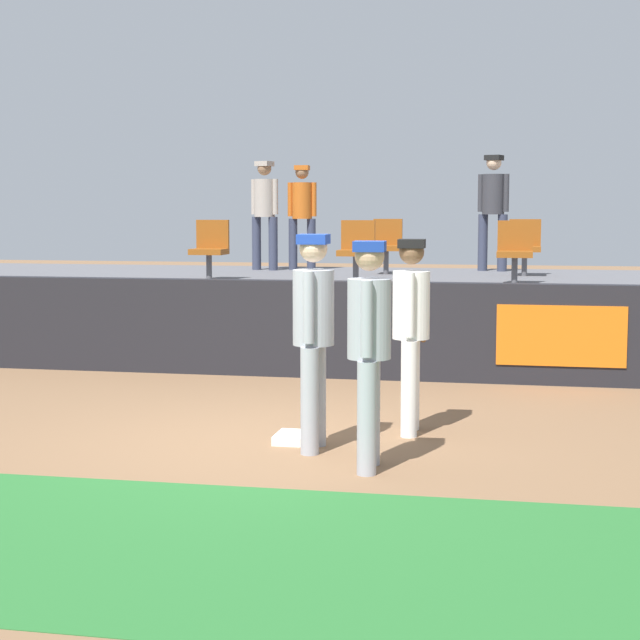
{
  "coord_description": "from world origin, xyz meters",
  "views": [
    {
      "loc": [
        2.2,
        -8.89,
        2.09
      ],
      "look_at": [
        0.23,
        1.03,
        1.0
      ],
      "focal_mm": 58.21,
      "sensor_mm": 36.0,
      "label": 1
    }
  ],
  "objects_px": {
    "player_runner_visitor": "(313,326)",
    "seat_back_right": "(525,244)",
    "seat_front_right": "(515,249)",
    "seat_front_left": "(210,246)",
    "seat_back_center": "(387,243)",
    "spectator_hooded": "(265,207)",
    "player_coach_visitor": "(369,338)",
    "spectator_capped": "(302,210)",
    "first_base": "(298,438)",
    "player_fielder_home": "(412,322)",
    "seat_front_center": "(357,247)",
    "spectator_casual": "(493,204)"
  },
  "relations": [
    {
      "from": "seat_front_center",
      "to": "spectator_capped",
      "type": "height_order",
      "value": "spectator_capped"
    },
    {
      "from": "spectator_casual",
      "to": "seat_back_right",
      "type": "bearing_deg",
      "value": 133.77
    },
    {
      "from": "player_fielder_home",
      "to": "spectator_hooded",
      "type": "relative_size",
      "value": 1.03
    },
    {
      "from": "seat_back_center",
      "to": "seat_back_right",
      "type": "height_order",
      "value": "same"
    },
    {
      "from": "player_runner_visitor",
      "to": "player_fielder_home",
      "type": "bearing_deg",
      "value": 137.87
    },
    {
      "from": "seat_back_right",
      "to": "spectator_hooded",
      "type": "bearing_deg",
      "value": 171.48
    },
    {
      "from": "player_fielder_home",
      "to": "seat_back_right",
      "type": "relative_size",
      "value": 2.16
    },
    {
      "from": "seat_back_center",
      "to": "spectator_hooded",
      "type": "relative_size",
      "value": 0.48
    },
    {
      "from": "seat_front_right",
      "to": "seat_back_right",
      "type": "distance_m",
      "value": 1.8
    },
    {
      "from": "seat_front_center",
      "to": "spectator_casual",
      "type": "height_order",
      "value": "spectator_casual"
    },
    {
      "from": "seat_front_left",
      "to": "spectator_casual",
      "type": "relative_size",
      "value": 0.46
    },
    {
      "from": "player_fielder_home",
      "to": "seat_front_center",
      "type": "relative_size",
      "value": 2.16
    },
    {
      "from": "seat_front_left",
      "to": "spectator_hooded",
      "type": "bearing_deg",
      "value": 85.98
    },
    {
      "from": "player_runner_visitor",
      "to": "seat_front_center",
      "type": "height_order",
      "value": "seat_front_center"
    },
    {
      "from": "spectator_hooded",
      "to": "player_coach_visitor",
      "type": "bearing_deg",
      "value": 126.23
    },
    {
      "from": "player_coach_visitor",
      "to": "spectator_hooded",
      "type": "bearing_deg",
      "value": -163.36
    },
    {
      "from": "seat_front_right",
      "to": "spectator_capped",
      "type": "xyz_separation_m",
      "value": [
        -3.44,
        2.6,
        0.51
      ]
    },
    {
      "from": "seat_front_center",
      "to": "spectator_casual",
      "type": "xyz_separation_m",
      "value": [
        1.74,
        2.87,
        0.59
      ]
    },
    {
      "from": "seat_front_center",
      "to": "spectator_casual",
      "type": "distance_m",
      "value": 3.41
    },
    {
      "from": "spectator_capped",
      "to": "spectator_casual",
      "type": "xyz_separation_m",
      "value": [
        3.06,
        0.27,
        0.09
      ]
    },
    {
      "from": "seat_front_right",
      "to": "seat_front_left",
      "type": "distance_m",
      "value": 4.2
    },
    {
      "from": "seat_back_center",
      "to": "seat_back_right",
      "type": "xyz_separation_m",
      "value": [
        2.07,
        0.0,
        0.0
      ]
    },
    {
      "from": "player_coach_visitor",
      "to": "seat_front_left",
      "type": "height_order",
      "value": "seat_front_left"
    },
    {
      "from": "first_base",
      "to": "seat_front_left",
      "type": "relative_size",
      "value": 0.48
    },
    {
      "from": "player_fielder_home",
      "to": "seat_back_center",
      "type": "height_order",
      "value": "seat_back_center"
    },
    {
      "from": "player_runner_visitor",
      "to": "spectator_capped",
      "type": "xyz_separation_m",
      "value": [
        -1.81,
        7.89,
        0.99
      ]
    },
    {
      "from": "seat_back_center",
      "to": "spectator_hooded",
      "type": "xyz_separation_m",
      "value": [
        -2.08,
        0.62,
        0.55
      ]
    },
    {
      "from": "seat_front_right",
      "to": "seat_front_left",
      "type": "relative_size",
      "value": 1.0
    },
    {
      "from": "seat_back_center",
      "to": "spectator_capped",
      "type": "xyz_separation_m",
      "value": [
        -1.5,
        0.8,
        0.51
      ]
    },
    {
      "from": "seat_front_left",
      "to": "spectator_casual",
      "type": "xyz_separation_m",
      "value": [
        3.81,
        2.87,
        0.59
      ]
    },
    {
      "from": "seat_front_right",
      "to": "seat_front_center",
      "type": "distance_m",
      "value": 2.12
    },
    {
      "from": "first_base",
      "to": "player_fielder_home",
      "type": "bearing_deg",
      "value": 32.0
    },
    {
      "from": "first_base",
      "to": "spectator_casual",
      "type": "xyz_separation_m",
      "value": [
        1.44,
        7.91,
        2.12
      ]
    },
    {
      "from": "player_coach_visitor",
      "to": "spectator_hooded",
      "type": "xyz_separation_m",
      "value": [
        -2.96,
        8.3,
        1.04
      ]
    },
    {
      "from": "spectator_capped",
      "to": "first_base",
      "type": "bearing_deg",
      "value": 98.98
    },
    {
      "from": "first_base",
      "to": "seat_front_center",
      "type": "bearing_deg",
      "value": 93.32
    },
    {
      "from": "seat_front_right",
      "to": "seat_front_center",
      "type": "height_order",
      "value": "same"
    },
    {
      "from": "seat_front_right",
      "to": "spectator_hooded",
      "type": "bearing_deg",
      "value": 148.98
    },
    {
      "from": "seat_front_left",
      "to": "seat_back_center",
      "type": "bearing_deg",
      "value": 38.63
    },
    {
      "from": "seat_back_center",
      "to": "seat_front_center",
      "type": "bearing_deg",
      "value": -95.54
    },
    {
      "from": "first_base",
      "to": "player_coach_visitor",
      "type": "distance_m",
      "value": 1.53
    },
    {
      "from": "player_coach_visitor",
      "to": "seat_front_right",
      "type": "height_order",
      "value": "seat_front_right"
    },
    {
      "from": "first_base",
      "to": "seat_back_right",
      "type": "xyz_separation_m",
      "value": [
        1.95,
        6.84,
        1.52
      ]
    },
    {
      "from": "player_runner_visitor",
      "to": "player_coach_visitor",
      "type": "distance_m",
      "value": 0.82
    },
    {
      "from": "seat_front_center",
      "to": "spectator_casual",
      "type": "bearing_deg",
      "value": 58.82
    },
    {
      "from": "spectator_capped",
      "to": "seat_front_center",
      "type": "bearing_deg",
      "value": 114.02
    },
    {
      "from": "seat_back_right",
      "to": "player_runner_visitor",
      "type": "bearing_deg",
      "value": -103.95
    },
    {
      "from": "player_coach_visitor",
      "to": "seat_front_right",
      "type": "bearing_deg",
      "value": 166.71
    },
    {
      "from": "seat_front_left",
      "to": "spectator_capped",
      "type": "bearing_deg",
      "value": 73.82
    },
    {
      "from": "player_runner_visitor",
      "to": "seat_back_right",
      "type": "relative_size",
      "value": 2.23
    }
  ]
}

